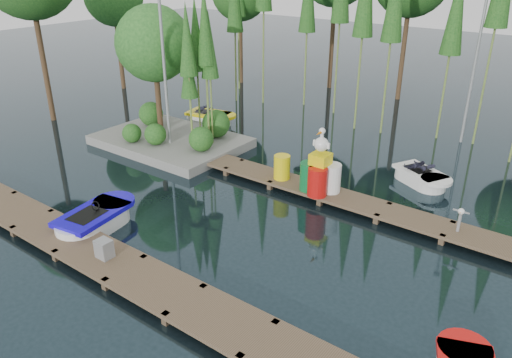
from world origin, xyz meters
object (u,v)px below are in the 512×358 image
Objects in this scene: utility_cabinet at (104,249)px; yellow_barrel at (282,167)px; boat_yellow_far at (210,118)px; boat_blue at (95,221)px; island at (165,70)px; drum_cluster at (320,174)px.

utility_cabinet is 7.07m from yellow_barrel.
boat_yellow_far reaches higher than yellow_barrel.
yellow_barrel reaches higher than boat_blue.
island reaches higher than yellow_barrel.
drum_cluster is at bearing -15.12° from boat_yellow_far.
drum_cluster is at bearing -6.72° from island.
boat_yellow_far is at bearing 154.85° from drum_cluster.
boat_yellow_far is 9.36m from drum_cluster.
boat_blue is 7.31m from drum_cluster.
boat_yellow_far is at bearing 118.56° from utility_cabinet.
yellow_barrel is (0.95, 7.00, 0.18)m from utility_cabinet.
boat_yellow_far reaches higher than boat_blue.
drum_cluster is (2.57, 6.84, 0.41)m from utility_cabinet.
drum_cluster is (1.62, -0.16, 0.23)m from yellow_barrel.
yellow_barrel is at bearing -6.98° from island.
utility_cabinet is at bearing -51.41° from boat_yellow_far.
drum_cluster reaches higher than utility_cabinet.
boat_yellow_far is at bearing 103.66° from boat_blue.
boat_yellow_far is at bearing 150.86° from yellow_barrel.
boat_yellow_far is 3.21× the size of yellow_barrel.
boat_blue is (3.61, -6.70, -2.91)m from island.
island is 7.77× the size of yellow_barrel.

